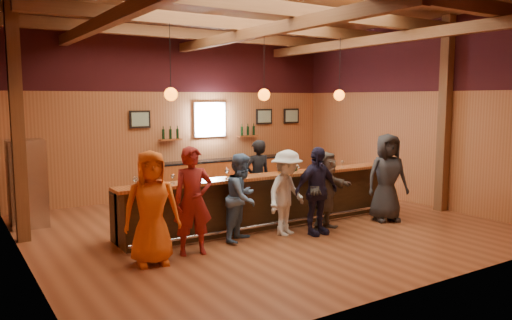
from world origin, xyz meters
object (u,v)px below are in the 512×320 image
object	(u,v)px
stainless_fridge	(27,183)
customer_navy	(316,191)
bartender	(258,178)
ice_bucket	(283,167)
bar_counter	(261,200)
back_bar_cabinet	(227,176)
bottle_a	(283,165)
customer_brown	(325,191)
customer_orange	(152,208)
customer_white	(287,193)
customer_denim	(242,197)
customer_redvest	(193,201)
customer_dark	(387,178)

from	to	relation	value
stainless_fridge	customer_navy	bearing A→B (deg)	-38.41
bartender	ice_bucket	xyz separation A→B (m)	(-0.04, -1.02, 0.37)
bar_counter	back_bar_cabinet	world-z (taller)	bar_counter
customer_navy	bottle_a	world-z (taller)	customer_navy
bar_counter	back_bar_cabinet	bearing A→B (deg)	71.66
stainless_fridge	bottle_a	xyz separation A→B (m)	(4.56, -2.62, 0.35)
customer_brown	customer_orange	bearing A→B (deg)	161.93
bar_counter	customer_white	bearing A→B (deg)	-90.88
customer_orange	customer_white	xyz separation A→B (m)	(2.80, 0.23, -0.09)
back_bar_cabinet	customer_brown	world-z (taller)	customer_brown
bar_counter	customer_denim	size ratio (longest dim) A/B	3.87
bartender	customer_navy	bearing A→B (deg)	96.89
bar_counter	back_bar_cabinet	xyz separation A→B (m)	(1.18, 3.57, -0.05)
bartender	back_bar_cabinet	bearing A→B (deg)	-101.14
back_bar_cabinet	customer_navy	distance (m)	4.84
stainless_fridge	customer_orange	size ratio (longest dim) A/B	0.99
customer_orange	customer_brown	distance (m)	3.69
bar_counter	customer_redvest	world-z (taller)	customer_redvest
stainless_fridge	customer_dark	distance (m)	7.52
customer_white	bottle_a	world-z (taller)	customer_white
bartender	customer_dark	bearing A→B (deg)	141.45
customer_denim	ice_bucket	distance (m)	1.46
stainless_fridge	customer_orange	bearing A→B (deg)	-70.30
customer_white	bartender	xyz separation A→B (m)	(0.42, 1.70, 0.03)
customer_redvest	bartender	bearing A→B (deg)	49.23
stainless_fridge	customer_dark	world-z (taller)	customer_dark
bar_counter	stainless_fridge	bearing A→B (deg)	149.24
customer_navy	customer_brown	distance (m)	0.41
bar_counter	customer_dark	bearing A→B (deg)	-25.19
ice_bucket	bar_counter	bearing A→B (deg)	143.82
customer_orange	customer_navy	size ratio (longest dim) A/B	1.07
customer_brown	customer_dark	bearing A→B (deg)	-24.81
customer_white	bartender	world-z (taller)	bartender
bar_counter	customer_dark	distance (m)	2.77
back_bar_cabinet	stainless_fridge	size ratio (longest dim) A/B	2.22
customer_denim	customer_brown	xyz separation A→B (m)	(1.80, -0.24, -0.02)
customer_orange	customer_white	world-z (taller)	customer_orange
bar_counter	bartender	distance (m)	0.92
customer_brown	customer_denim	bearing A→B (deg)	152.17
customer_white	bottle_a	xyz separation A→B (m)	(0.45, 0.78, 0.42)
customer_orange	bottle_a	size ratio (longest dim) A/B	5.13
customer_denim	ice_bucket	bearing A→B (deg)	-11.31
customer_redvest	bottle_a	size ratio (longest dim) A/B	5.16
back_bar_cabinet	customer_orange	world-z (taller)	customer_orange
bar_counter	bartender	world-z (taller)	bartender
customer_orange	bottle_a	xyz separation A→B (m)	(3.26, 1.01, 0.34)
customer_navy	ice_bucket	bearing A→B (deg)	96.80
bottle_a	customer_orange	bearing A→B (deg)	-162.77
stainless_fridge	customer_dark	size ratio (longest dim) A/B	0.95
customer_navy	customer_redvest	bearing A→B (deg)	175.74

